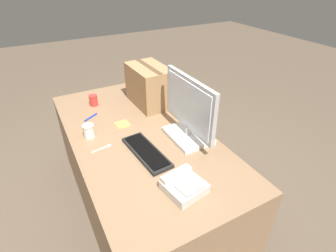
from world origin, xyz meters
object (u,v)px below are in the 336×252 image
object	(u,v)px
spoon	(105,147)
sticky_note_pad	(122,124)
monitor	(189,114)
pen_marker	(91,117)
paper_cup_left	(93,100)
desk_phone	(184,185)
paper_cup_right	(89,131)
keyboard	(146,152)
cardboard_box	(149,86)

from	to	relation	value
spoon	sticky_note_pad	size ratio (longest dim) A/B	1.50
monitor	pen_marker	distance (m)	0.81
paper_cup_left	spoon	world-z (taller)	paper_cup_left
desk_phone	paper_cup_right	size ratio (longest dim) A/B	2.35
desk_phone	pen_marker	world-z (taller)	desk_phone
desk_phone	sticky_note_pad	xyz separation A→B (m)	(-0.79, -0.06, -0.03)
paper_cup_right	sticky_note_pad	size ratio (longest dim) A/B	1.03
pen_marker	sticky_note_pad	distance (m)	0.28
keyboard	paper_cup_right	size ratio (longest dim) A/B	4.51
monitor	sticky_note_pad	world-z (taller)	monitor
desk_phone	monitor	bearing A→B (deg)	135.96
paper_cup_left	cardboard_box	size ratio (longest dim) A/B	0.22
monitor	desk_phone	distance (m)	0.52
spoon	cardboard_box	xyz separation A→B (m)	(-0.44, 0.53, 0.16)
spoon	cardboard_box	distance (m)	0.71
desk_phone	spoon	distance (m)	0.63
desk_phone	pen_marker	xyz separation A→B (m)	(-1.00, -0.24, -0.03)
spoon	cardboard_box	bearing A→B (deg)	29.88
pen_marker	sticky_note_pad	size ratio (longest dim) A/B	1.27
desk_phone	pen_marker	bearing A→B (deg)	-175.84
monitor	paper_cup_left	distance (m)	0.92
desk_phone	sticky_note_pad	distance (m)	0.79
paper_cup_left	keyboard	bearing A→B (deg)	7.84
monitor	keyboard	world-z (taller)	monitor
paper_cup_right	paper_cup_left	bearing A→B (deg)	161.27
pen_marker	paper_cup_right	bearing A→B (deg)	-138.51
paper_cup_right	sticky_note_pad	world-z (taller)	paper_cup_right
paper_cup_right	monitor	bearing A→B (deg)	60.89
paper_cup_left	paper_cup_right	bearing A→B (deg)	-18.73
desk_phone	spoon	world-z (taller)	desk_phone
desk_phone	sticky_note_pad	world-z (taller)	desk_phone
paper_cup_left	spoon	size ratio (longest dim) A/B	0.66
desk_phone	cardboard_box	bearing A→B (deg)	155.30
pen_marker	paper_cup_left	bearing A→B (deg)	35.43
keyboard	pen_marker	bearing A→B (deg)	-167.31
paper_cup_left	cardboard_box	xyz separation A→B (m)	(0.19, 0.44, 0.12)
keyboard	spoon	distance (m)	0.28
paper_cup_right	pen_marker	xyz separation A→B (m)	(-0.26, 0.07, -0.04)
cardboard_box	sticky_note_pad	world-z (taller)	cardboard_box
keyboard	pen_marker	world-z (taller)	keyboard
desk_phone	spoon	xyz separation A→B (m)	(-0.57, -0.26, -0.03)
spoon	cardboard_box	size ratio (longest dim) A/B	0.33
paper_cup_right	keyboard	bearing A→B (deg)	36.60
paper_cup_left	sticky_note_pad	xyz separation A→B (m)	(0.41, 0.10, -0.04)
sticky_note_pad	keyboard	bearing A→B (deg)	1.61
paper_cup_right	spoon	xyz separation A→B (m)	(0.17, 0.06, -0.05)
keyboard	sticky_note_pad	size ratio (longest dim) A/B	4.67
cardboard_box	pen_marker	distance (m)	0.54
cardboard_box	keyboard	bearing A→B (deg)	-27.24
monitor	spoon	xyz separation A→B (m)	(-0.16, -0.54, -0.19)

